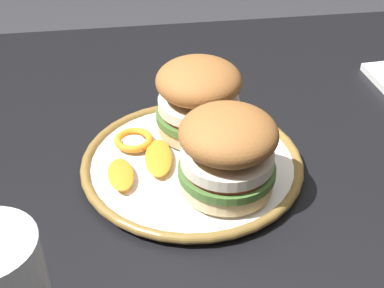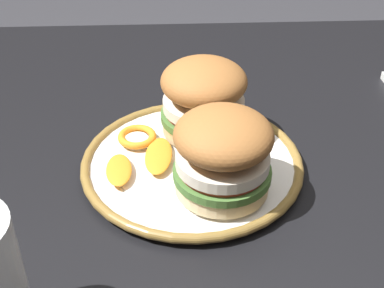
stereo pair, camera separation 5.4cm
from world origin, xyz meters
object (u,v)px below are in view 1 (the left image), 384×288
(dining_table, at_px, (253,227))
(sandwich_half_right, at_px, (228,151))
(sandwich_half_left, at_px, (199,97))
(dinner_plate, at_px, (192,164))

(dining_table, relative_size, sandwich_half_right, 10.61)
(sandwich_half_left, bearing_deg, dining_table, 124.91)
(dinner_plate, bearing_deg, dining_table, 162.94)
(sandwich_half_left, bearing_deg, dinner_plate, 74.14)
(dining_table, xyz_separation_m, sandwich_half_left, (0.06, -0.09, 0.16))
(dining_table, distance_m, sandwich_half_left, 0.19)
(dinner_plate, distance_m, sandwich_half_left, 0.09)
(dining_table, xyz_separation_m, dinner_plate, (0.08, -0.02, 0.10))
(dinner_plate, height_order, sandwich_half_left, sandwich_half_left)
(dining_table, bearing_deg, sandwich_half_right, 35.17)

